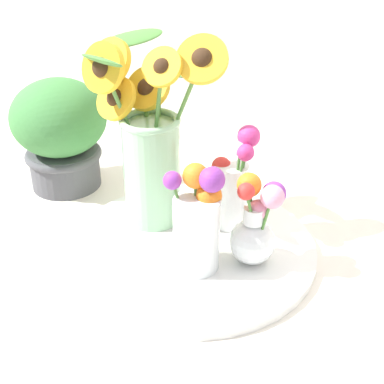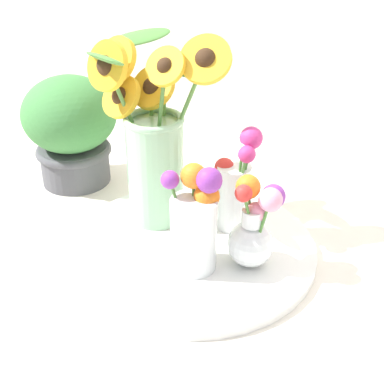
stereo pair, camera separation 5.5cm
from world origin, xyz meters
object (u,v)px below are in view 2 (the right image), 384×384
(potted_plant, at_px, (71,127))
(vase_bulb_right, at_px, (254,227))
(vase_small_center, at_px, (195,222))
(vase_small_back, at_px, (235,186))
(serving_tray, at_px, (192,248))
(mason_jar_sunflowers, at_px, (153,141))

(potted_plant, bearing_deg, vase_bulb_right, -6.67)
(vase_small_center, distance_m, vase_small_back, 0.14)
(vase_small_back, distance_m, potted_plant, 0.39)
(vase_small_center, relative_size, vase_small_back, 0.90)
(serving_tray, bearing_deg, vase_small_back, 71.93)
(mason_jar_sunflowers, distance_m, vase_bulb_right, 0.24)
(mason_jar_sunflowers, relative_size, vase_bulb_right, 2.26)
(serving_tray, height_order, vase_small_back, vase_small_back)
(vase_small_center, distance_m, vase_bulb_right, 0.10)
(vase_small_center, relative_size, potted_plant, 0.78)
(serving_tray, height_order, vase_small_center, vase_small_center)
(serving_tray, bearing_deg, mason_jar_sunflowers, 160.63)
(mason_jar_sunflowers, distance_m, potted_plant, 0.25)
(mason_jar_sunflowers, height_order, potted_plant, mason_jar_sunflowers)
(potted_plant, bearing_deg, serving_tray, -11.10)
(potted_plant, bearing_deg, mason_jar_sunflowers, -7.10)
(vase_bulb_right, distance_m, potted_plant, 0.48)
(vase_bulb_right, bearing_deg, vase_small_back, 137.20)
(serving_tray, distance_m, vase_bulb_right, 0.14)
(potted_plant, bearing_deg, vase_small_center, -16.28)
(vase_bulb_right, xyz_separation_m, potted_plant, (-0.47, 0.06, 0.04))
(serving_tray, distance_m, potted_plant, 0.39)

